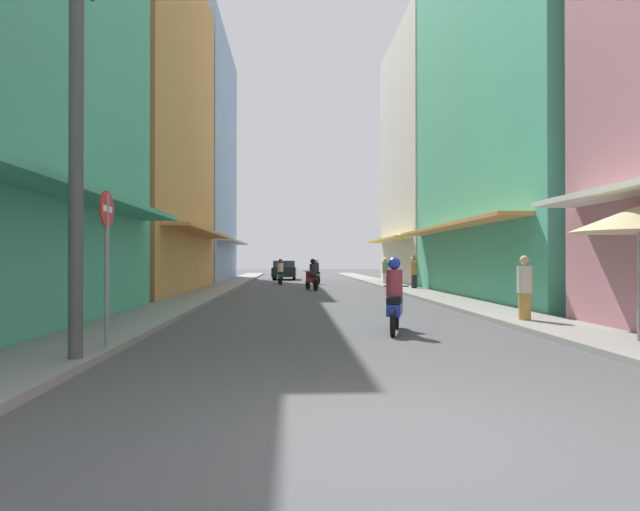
{
  "coord_description": "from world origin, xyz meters",
  "views": [
    {
      "loc": [
        -1.03,
        -4.52,
        1.53
      ],
      "look_at": [
        0.29,
        19.28,
        1.72
      ],
      "focal_mm": 29.49,
      "sensor_mm": 36.0,
      "label": 1
    }
  ],
  "objects": [
    {
      "name": "pedestrian_foreground",
      "position": [
        4.45,
        7.51,
        0.81
      ],
      "size": [
        0.34,
        0.34,
        1.63
      ],
      "color": "#BF8C3F",
      "rests_on": "ground"
    },
    {
      "name": "ground_plane",
      "position": [
        0.0,
        21.84,
        0.0
      ],
      "size": [
        113.71,
        113.71,
        0.0
      ],
      "primitive_type": "plane",
      "color": "#4C4C4F"
    },
    {
      "name": "building_left_mid",
      "position": [
        -8.61,
        20.23,
        7.9
      ],
      "size": [
        7.05,
        13.51,
        15.81
      ],
      "color": "#D88C4C",
      "rests_on": "ground"
    },
    {
      "name": "building_right_far",
      "position": [
        8.61,
        28.59,
        7.97
      ],
      "size": [
        7.05,
        10.91,
        15.95
      ],
      "color": "silver",
      "rests_on": "ground"
    },
    {
      "name": "motorbike_maroon",
      "position": [
        0.02,
        21.68,
        0.7
      ],
      "size": [
        0.7,
        1.76,
        1.58
      ],
      "color": "black",
      "rests_on": "ground"
    },
    {
      "name": "building_left_far",
      "position": [
        -8.61,
        33.82,
        8.74
      ],
      "size": [
        7.05,
        12.61,
        17.49
      ],
      "color": "#8CA5CC",
      "rests_on": "ground"
    },
    {
      "name": "parked_car",
      "position": [
        -1.52,
        35.79,
        0.74
      ],
      "size": [
        1.86,
        4.14,
        1.45
      ],
      "color": "black",
      "rests_on": "ground"
    },
    {
      "name": "sidewalk_right",
      "position": [
        4.73,
        21.84,
        0.06
      ],
      "size": [
        1.77,
        59.69,
        0.12
      ],
      "primitive_type": "cube",
      "color": "gray",
      "rests_on": "ground"
    },
    {
      "name": "motorbike_white",
      "position": [
        0.52,
        28.34,
        0.7
      ],
      "size": [
        0.66,
        1.77,
        1.58
      ],
      "color": "black",
      "rests_on": "ground"
    },
    {
      "name": "pedestrian_far",
      "position": [
        5.08,
        21.22,
        0.99
      ],
      "size": [
        0.44,
        0.44,
        1.75
      ],
      "color": "#262628",
      "rests_on": "ground"
    },
    {
      "name": "motorbike_blue",
      "position": [
        1.15,
        6.38,
        0.7
      ],
      "size": [
        0.68,
        1.77,
        1.58
      ],
      "color": "black",
      "rests_on": "ground"
    },
    {
      "name": "street_sign_no_entry",
      "position": [
        -4.0,
        4.14,
        1.72
      ],
      "size": [
        0.07,
        0.6,
        2.65
      ],
      "color": "gray",
      "rests_on": "ground"
    },
    {
      "name": "motorbike_green",
      "position": [
        -1.69,
        27.71,
        0.7
      ],
      "size": [
        0.55,
        1.81,
        1.58
      ],
      "color": "black",
      "rests_on": "ground"
    },
    {
      "name": "sidewalk_left",
      "position": [
        -4.73,
        21.84,
        0.06
      ],
      "size": [
        1.77,
        59.69,
        0.12
      ],
      "primitive_type": "cube",
      "color": "gray",
      "rests_on": "ground"
    },
    {
      "name": "vendor_umbrella",
      "position": [
        4.99,
        4.24,
        2.23
      ],
      "size": [
        2.27,
        2.27,
        2.46
      ],
      "color": "#99999E",
      "rests_on": "ground"
    },
    {
      "name": "pedestrian_midway",
      "position": [
        4.58,
        26.43,
        0.96
      ],
      "size": [
        0.44,
        0.44,
        1.7
      ],
      "color": "beige",
      "rests_on": "ground"
    },
    {
      "name": "utility_pole",
      "position": [
        -4.1,
        3.16,
        3.16
      ],
      "size": [
        0.2,
        1.2,
        6.17
      ],
      "color": "#4C4C4F",
      "rests_on": "ground"
    },
    {
      "name": "building_right_mid",
      "position": [
        8.61,
        15.7,
        8.56
      ],
      "size": [
        7.05,
        13.98,
        17.14
      ],
      "color": "#4CB28C",
      "rests_on": "ground"
    }
  ]
}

